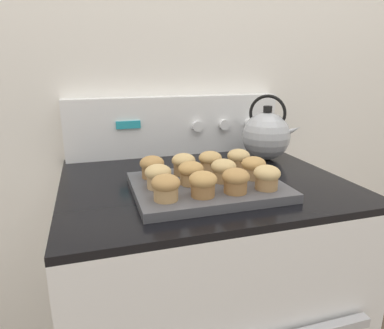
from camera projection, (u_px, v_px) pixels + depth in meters
name	position (u px, v px, depth m)	size (l,w,h in m)	color
wall_back	(171.00, 77.00, 1.21)	(8.00, 0.05, 2.40)	white
stove_range	(201.00, 317.00, 1.09)	(0.76, 0.67, 0.94)	white
control_panel	(176.00, 126.00, 1.20)	(0.75, 0.07, 0.20)	white
muffin_pan	(207.00, 187.00, 0.87)	(0.37, 0.29, 0.02)	#4C4C51
muffin_r0_c0	(166.00, 187.00, 0.74)	(0.06, 0.06, 0.06)	tan
muffin_r0_c1	(203.00, 183.00, 0.77)	(0.06, 0.06, 0.06)	olive
muffin_r0_c2	(236.00, 180.00, 0.79)	(0.06, 0.06, 0.06)	olive
muffin_r0_c3	(267.00, 177.00, 0.81)	(0.06, 0.06, 0.06)	#A37A4C
muffin_r1_c0	(158.00, 176.00, 0.82)	(0.06, 0.06, 0.06)	tan
muffin_r1_c1	(191.00, 172.00, 0.84)	(0.06, 0.06, 0.06)	tan
muffin_r1_c2	(224.00, 170.00, 0.86)	(0.06, 0.06, 0.06)	tan
muffin_r1_c3	(253.00, 167.00, 0.89)	(0.06, 0.06, 0.06)	tan
muffin_r2_c0	(152.00, 166.00, 0.89)	(0.06, 0.06, 0.06)	olive
muffin_r2_c1	(184.00, 164.00, 0.92)	(0.06, 0.06, 0.06)	#A37A4C
muffin_r2_c2	(210.00, 161.00, 0.94)	(0.06, 0.06, 0.06)	tan
muffin_r2_c3	(238.00, 159.00, 0.97)	(0.06, 0.06, 0.06)	#A37A4C
tea_kettle	(267.00, 135.00, 1.13)	(0.18, 0.17, 0.22)	#ADAFB5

